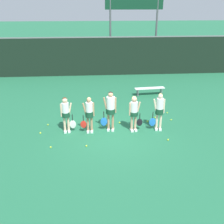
# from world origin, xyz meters

# --- Properties ---
(ground_plane) EXTENTS (140.00, 140.00, 0.00)m
(ground_plane) POSITION_xyz_m (0.00, 0.00, 0.00)
(ground_plane) COLOR #216642
(fence_windscreen) EXTENTS (60.00, 0.08, 2.91)m
(fence_windscreen) POSITION_xyz_m (0.00, 9.55, 1.47)
(fence_windscreen) COLOR black
(fence_windscreen) RESTS_ON ground_plane
(scoreboard) EXTENTS (4.35, 0.15, 6.32)m
(scoreboard) POSITION_xyz_m (2.42, 10.44, 5.02)
(scoreboard) COLOR #515156
(scoreboard) RESTS_ON ground_plane
(bench_courtside) EXTENTS (1.85, 0.52, 0.47)m
(bench_courtside) POSITION_xyz_m (2.61, 4.61, 0.40)
(bench_courtside) COLOR silver
(bench_courtside) RESTS_ON ground_plane
(player_0) EXTENTS (0.62, 0.34, 1.62)m
(player_0) POSITION_xyz_m (-2.02, 0.06, 0.95)
(player_0) COLOR beige
(player_0) RESTS_ON ground_plane
(player_1) EXTENTS (0.62, 0.35, 1.61)m
(player_1) POSITION_xyz_m (-1.02, -0.02, 0.94)
(player_1) COLOR tan
(player_1) RESTS_ON ground_plane
(player_2) EXTENTS (0.69, 0.41, 1.81)m
(player_2) POSITION_xyz_m (-0.10, 0.08, 1.08)
(player_2) COLOR tan
(player_2) RESTS_ON ground_plane
(player_3) EXTENTS (0.63, 0.36, 1.62)m
(player_3) POSITION_xyz_m (0.91, -0.05, 0.97)
(player_3) COLOR tan
(player_3) RESTS_ON ground_plane
(player_4) EXTENTS (0.64, 0.35, 1.71)m
(player_4) POSITION_xyz_m (2.02, -0.03, 1.00)
(player_4) COLOR beige
(player_4) RESTS_ON ground_plane
(tennis_ball_0) EXTENTS (0.06, 0.06, 0.06)m
(tennis_ball_0) POSITION_xyz_m (2.94, 1.76, 0.03)
(tennis_ball_0) COLOR #CCE033
(tennis_ball_0) RESTS_ON ground_plane
(tennis_ball_1) EXTENTS (0.07, 0.07, 0.07)m
(tennis_ball_1) POSITION_xyz_m (-3.17, -0.03, 0.04)
(tennis_ball_1) COLOR #CCE033
(tennis_ball_1) RESTS_ON ground_plane
(tennis_ball_2) EXTENTS (0.07, 0.07, 0.07)m
(tennis_ball_2) POSITION_xyz_m (2.21, -1.04, 0.03)
(tennis_ball_2) COLOR #CCE033
(tennis_ball_2) RESTS_ON ground_plane
(tennis_ball_3) EXTENTS (0.07, 0.07, 0.07)m
(tennis_ball_3) POSITION_xyz_m (-2.96, 0.79, 0.03)
(tennis_ball_3) COLOR #CCE033
(tennis_ball_3) RESTS_ON ground_plane
(tennis_ball_4) EXTENTS (0.07, 0.07, 0.07)m
(tennis_ball_4) POSITION_xyz_m (2.19, 1.22, 0.03)
(tennis_ball_4) COLOR #CCE033
(tennis_ball_4) RESTS_ON ground_plane
(tennis_ball_5) EXTENTS (0.07, 0.07, 0.07)m
(tennis_ball_5) POSITION_xyz_m (1.72, 0.79, 0.04)
(tennis_ball_5) COLOR #CCE033
(tennis_ball_5) RESTS_ON ground_plane
(tennis_ball_6) EXTENTS (0.06, 0.06, 0.06)m
(tennis_ball_6) POSITION_xyz_m (2.90, 0.89, 0.03)
(tennis_ball_6) COLOR #CCE033
(tennis_ball_6) RESTS_ON ground_plane
(tennis_ball_7) EXTENTS (0.07, 0.07, 0.07)m
(tennis_ball_7) POSITION_xyz_m (-2.55, -1.28, 0.04)
(tennis_ball_7) COLOR #CCE033
(tennis_ball_7) RESTS_ON ground_plane
(tennis_ball_8) EXTENTS (0.07, 0.07, 0.07)m
(tennis_ball_8) POSITION_xyz_m (-1.16, -1.28, 0.04)
(tennis_ball_8) COLOR #CCE033
(tennis_ball_8) RESTS_ON ground_plane
(tennis_ball_9) EXTENTS (0.07, 0.07, 0.07)m
(tennis_ball_9) POSITION_xyz_m (-0.25, 0.56, 0.04)
(tennis_ball_9) COLOR #CCE033
(tennis_ball_9) RESTS_ON ground_plane
(tennis_ball_10) EXTENTS (0.07, 0.07, 0.07)m
(tennis_ball_10) POSITION_xyz_m (0.37, 0.76, 0.04)
(tennis_ball_10) COLOR #CCE033
(tennis_ball_10) RESTS_ON ground_plane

